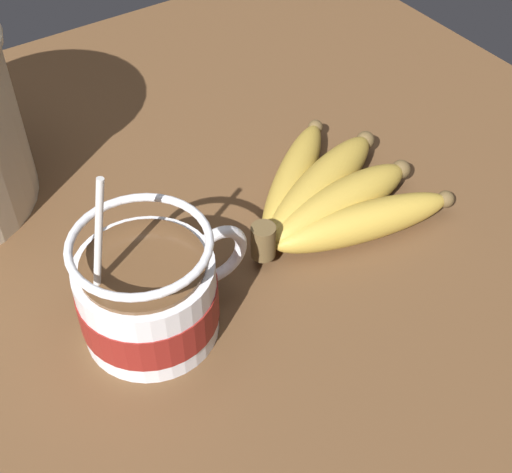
# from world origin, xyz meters

# --- Properties ---
(table) EXTENTS (0.95, 0.95, 0.03)m
(table) POSITION_xyz_m (0.00, 0.00, 0.02)
(table) COLOR brown
(table) RESTS_ON ground
(coffee_mug) EXTENTS (0.13, 0.10, 0.15)m
(coffee_mug) POSITION_xyz_m (-0.03, 0.02, 0.07)
(coffee_mug) COLOR silver
(coffee_mug) RESTS_ON table
(banana_bunch) EXTENTS (0.18, 0.17, 0.04)m
(banana_bunch) POSITION_xyz_m (0.16, 0.05, 0.05)
(banana_bunch) COLOR brown
(banana_bunch) RESTS_ON table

